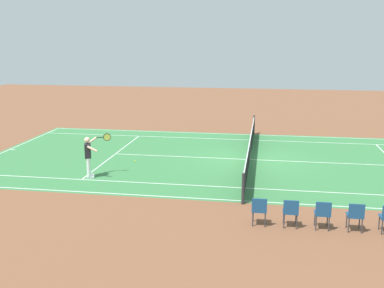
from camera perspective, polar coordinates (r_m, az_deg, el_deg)
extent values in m
plane|color=brown|center=(21.07, 7.20, -1.94)|extent=(60.00, 60.00, 0.00)
cube|color=#387A42|center=(21.07, 7.20, -1.94)|extent=(24.20, 11.40, 0.00)
cube|color=white|center=(24.52, -21.80, -0.63)|extent=(0.05, 11.00, 0.01)
cube|color=white|center=(26.42, 7.67, 1.14)|extent=(23.80, 0.05, 0.01)
cube|color=white|center=(15.82, 6.39, -7.06)|extent=(23.80, 0.05, 0.01)
cube|color=white|center=(25.06, 7.57, 0.49)|extent=(23.80, 0.05, 0.01)
cube|color=white|center=(17.13, 6.64, -5.47)|extent=(23.80, 0.05, 0.01)
cube|color=white|center=(22.21, -9.53, -1.22)|extent=(0.05, 8.22, 0.01)
cube|color=white|center=(21.07, 7.20, -1.93)|extent=(12.80, 0.05, 0.01)
cube|color=white|center=(24.44, -21.50, -0.65)|extent=(0.30, 0.05, 0.01)
cylinder|color=#2D2D33|center=(26.61, 7.73, 2.41)|extent=(0.10, 0.10, 1.08)
cylinder|color=#2D2D33|center=(15.36, 6.38, -5.57)|extent=(0.10, 0.10, 1.08)
cube|color=black|center=(20.96, 7.23, -0.77)|extent=(0.02, 11.60, 0.88)
cube|color=white|center=(20.84, 7.27, 0.58)|extent=(0.04, 11.60, 0.06)
cube|color=white|center=(20.96, 7.23, -0.77)|extent=(0.04, 0.06, 0.88)
cylinder|color=white|center=(18.49, -12.78, -2.86)|extent=(0.15, 0.15, 0.74)
cube|color=white|center=(18.61, -12.53, -4.05)|extent=(0.30, 0.21, 0.09)
cylinder|color=white|center=(18.72, -12.78, -2.66)|extent=(0.15, 0.15, 0.74)
cube|color=white|center=(18.84, -12.53, -3.84)|extent=(0.30, 0.21, 0.09)
cube|color=black|center=(18.44, -12.88, -0.82)|extent=(0.36, 0.44, 0.56)
sphere|color=beige|center=(18.35, -12.95, 0.50)|extent=(0.23, 0.23, 0.23)
cylinder|color=beige|center=(18.14, -12.35, -0.60)|extent=(0.41, 0.11, 0.26)
cylinder|color=beige|center=(18.64, -12.39, 0.39)|extent=(0.37, 0.34, 0.30)
cylinder|color=#232326|center=(18.68, -11.44, 0.81)|extent=(0.27, 0.14, 0.04)
torus|color=#232326|center=(18.68, -10.55, 0.85)|extent=(0.30, 0.14, 0.31)
cylinder|color=#C6D84C|center=(18.68, -10.55, 0.85)|extent=(0.25, 0.11, 0.27)
sphere|color=#CCE01E|center=(20.67, -7.09, -2.14)|extent=(0.07, 0.07, 0.07)
cylinder|color=#38383D|center=(14.49, 22.31, -9.04)|extent=(0.04, 0.04, 0.44)
cylinder|color=#38383D|center=(14.16, 22.63, -9.58)|extent=(0.04, 0.04, 0.44)
cylinder|color=#38383D|center=(14.31, 18.73, -9.02)|extent=(0.04, 0.04, 0.44)
cylinder|color=#38383D|center=(14.37, 20.16, -9.03)|extent=(0.04, 0.04, 0.44)
cylinder|color=#38383D|center=(13.98, 18.96, -9.57)|extent=(0.04, 0.04, 0.44)
cylinder|color=#38383D|center=(14.04, 20.43, -9.58)|extent=(0.04, 0.04, 0.44)
cube|color=navy|center=(14.09, 19.65, -8.40)|extent=(0.44, 0.44, 0.04)
cube|color=navy|center=(13.83, 19.86, -7.85)|extent=(0.44, 0.04, 0.40)
cylinder|color=#38383D|center=(14.18, 15.07, -8.97)|extent=(0.04, 0.04, 0.44)
cylinder|color=#38383D|center=(14.22, 16.53, -8.99)|extent=(0.04, 0.04, 0.44)
cylinder|color=#38383D|center=(13.85, 15.21, -9.52)|extent=(0.04, 0.04, 0.44)
cylinder|color=#38383D|center=(13.89, 16.71, -9.55)|extent=(0.04, 0.04, 0.44)
cube|color=navy|center=(13.94, 15.94, -8.34)|extent=(0.44, 0.44, 0.04)
cube|color=navy|center=(13.68, 16.09, -7.79)|extent=(0.44, 0.04, 0.40)
cylinder|color=#38383D|center=(14.11, 11.36, -8.87)|extent=(0.04, 0.04, 0.44)
cylinder|color=#38383D|center=(14.13, 12.84, -8.92)|extent=(0.04, 0.04, 0.44)
cylinder|color=#38383D|center=(13.77, 11.41, -9.43)|extent=(0.04, 0.04, 0.44)
cylinder|color=#38383D|center=(13.80, 12.92, -9.47)|extent=(0.04, 0.04, 0.44)
cube|color=navy|center=(13.86, 12.18, -8.25)|extent=(0.44, 0.44, 0.04)
cube|color=navy|center=(13.60, 12.26, -7.69)|extent=(0.44, 0.04, 0.40)
cylinder|color=#38383D|center=(14.10, 7.63, -8.74)|extent=(0.04, 0.04, 0.44)
cylinder|color=#38383D|center=(14.09, 9.11, -8.80)|extent=(0.04, 0.04, 0.44)
cylinder|color=#38383D|center=(13.76, 7.59, -9.30)|extent=(0.04, 0.04, 0.44)
cylinder|color=#38383D|center=(13.76, 9.10, -9.36)|extent=(0.04, 0.04, 0.44)
cube|color=navy|center=(13.84, 8.39, -8.13)|extent=(0.44, 0.44, 0.04)
cube|color=navy|center=(13.57, 8.41, -7.57)|extent=(0.44, 0.04, 0.40)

